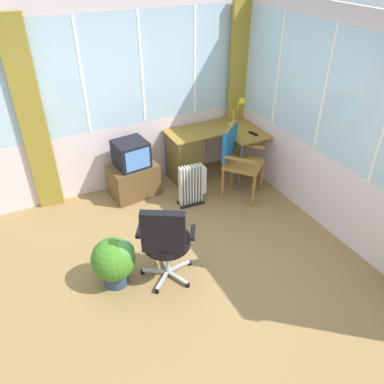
{
  "coord_description": "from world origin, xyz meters",
  "views": [
    {
      "loc": [
        -1.29,
        -2.68,
        3.1
      ],
      "look_at": [
        0.33,
        0.55,
        0.69
      ],
      "focal_mm": 36.04,
      "sensor_mm": 36.0,
      "label": 1
    }
  ],
  "objects": [
    {
      "name": "ground",
      "position": [
        0.0,
        0.0,
        -0.03
      ],
      "size": [
        4.88,
        5.26,
        0.06
      ],
      "primitive_type": "cube",
      "color": "olive"
    },
    {
      "name": "curtain_corner",
      "position": [
        1.84,
        2.03,
        1.22
      ],
      "size": [
        0.31,
        0.09,
        2.45
      ],
      "primitive_type": "cube",
      "rotation": [
        0.0,
        0.0,
        -0.08
      ],
      "color": "olive",
      "rests_on": "ground"
    },
    {
      "name": "space_heater",
      "position": [
        0.68,
        1.23,
        0.3
      ],
      "size": [
        0.4,
        0.19,
        0.59
      ],
      "color": "silver",
      "rests_on": "ground"
    },
    {
      "name": "north_window_panel",
      "position": [
        0.0,
        2.16,
        1.28
      ],
      "size": [
        3.88,
        0.07,
        2.55
      ],
      "color": "silver",
      "rests_on": "ground"
    },
    {
      "name": "tv_remote",
      "position": [
        1.72,
        1.39,
        0.77
      ],
      "size": [
        0.08,
        0.16,
        0.02
      ],
      "primitive_type": "cube",
      "rotation": [
        0.0,
        0.0,
        0.26
      ],
      "color": "black",
      "rests_on": "desk"
    },
    {
      "name": "desk_lamp",
      "position": [
        1.72,
        1.76,
        1.03
      ],
      "size": [
        0.23,
        0.2,
        0.41
      ],
      "color": "yellow",
      "rests_on": "desk"
    },
    {
      "name": "east_window_panel",
      "position": [
        1.97,
        0.0,
        1.27
      ],
      "size": [
        0.07,
        4.26,
        2.55
      ],
      "color": "silver",
      "rests_on": "ground"
    },
    {
      "name": "wooden_armchair",
      "position": [
        1.32,
        1.21,
        0.64
      ],
      "size": [
        0.68,
        0.68,
        1.01
      ],
      "color": "olive",
      "rests_on": "ground"
    },
    {
      "name": "curtain_north_left",
      "position": [
        -1.07,
        2.08,
        1.22
      ],
      "size": [
        0.32,
        0.11,
        2.45
      ],
      "primitive_type": "cube",
      "rotation": [
        0.0,
        0.0,
        -0.14
      ],
      "color": "olive",
      "rests_on": "ground"
    },
    {
      "name": "tv_on_stand",
      "position": [
        0.04,
        1.8,
        0.37
      ],
      "size": [
        0.69,
        0.51,
        0.83
      ],
      "color": "brown",
      "rests_on": "ground"
    },
    {
      "name": "office_chair",
      "position": [
        -0.21,
        0.07,
        0.57
      ],
      "size": [
        0.62,
        0.6,
        0.98
      ],
      "color": "#B7B7BF",
      "rests_on": "ground"
    },
    {
      "name": "potted_plant",
      "position": [
        -0.7,
        0.27,
        0.33
      ],
      "size": [
        0.46,
        0.46,
        0.57
      ],
      "color": "#304157",
      "rests_on": "ground"
    },
    {
      "name": "desk",
      "position": [
        0.93,
        1.83,
        0.41
      ],
      "size": [
        1.3,
        0.92,
        0.76
      ],
      "color": "olive",
      "rests_on": "ground"
    }
  ]
}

